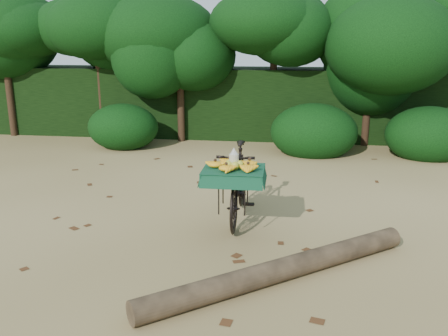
# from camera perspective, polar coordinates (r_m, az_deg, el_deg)

# --- Properties ---
(ground) EXTENTS (80.00, 80.00, 0.00)m
(ground) POSITION_cam_1_polar(r_m,az_deg,el_deg) (7.00, -0.42, -5.99)
(ground) COLOR tan
(ground) RESTS_ON ground
(vendor_bicycle) EXTENTS (0.80, 1.85, 1.11)m
(vendor_bicycle) POSITION_cam_1_polar(r_m,az_deg,el_deg) (6.76, 1.69, -1.69)
(vendor_bicycle) COLOR black
(vendor_bicycle) RESTS_ON ground
(fallen_log) EXTENTS (2.86, 2.34, 0.25)m
(fallen_log) POSITION_cam_1_polar(r_m,az_deg,el_deg) (5.28, 7.09, -12.00)
(fallen_log) COLOR brown
(fallen_log) RESTS_ON ground
(hedge_backdrop) EXTENTS (26.00, 1.80, 1.80)m
(hedge_backdrop) POSITION_cam_1_polar(r_m,az_deg,el_deg) (12.89, 3.73, 7.90)
(hedge_backdrop) COLOR black
(hedge_backdrop) RESTS_ON ground
(tree_row) EXTENTS (14.50, 2.00, 4.00)m
(tree_row) POSITION_cam_1_polar(r_m,az_deg,el_deg) (12.07, 0.37, 12.68)
(tree_row) COLOR black
(tree_row) RESTS_ON ground
(bush_clumps) EXTENTS (8.80, 1.70, 0.90)m
(bush_clumps) POSITION_cam_1_polar(r_m,az_deg,el_deg) (10.96, 5.49, 4.19)
(bush_clumps) COLOR black
(bush_clumps) RESTS_ON ground
(leaf_litter) EXTENTS (7.00, 7.30, 0.01)m
(leaf_litter) POSITION_cam_1_polar(r_m,az_deg,el_deg) (7.60, 0.30, -4.20)
(leaf_litter) COLOR #462712
(leaf_litter) RESTS_ON ground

